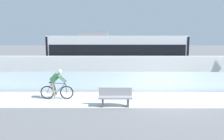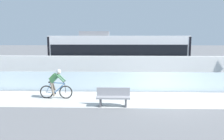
% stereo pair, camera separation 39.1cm
% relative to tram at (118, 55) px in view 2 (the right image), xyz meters
% --- Properties ---
extents(ground_plane, '(200.00, 200.00, 0.00)m').
position_rel_tram_xyz_m(ground_plane, '(2.60, -6.85, -1.89)').
color(ground_plane, slate).
extents(bike_path_deck, '(32.00, 3.20, 0.01)m').
position_rel_tram_xyz_m(bike_path_deck, '(2.60, -6.85, -1.89)').
color(bike_path_deck, beige).
rests_on(bike_path_deck, ground).
extents(glass_parapet, '(32.00, 0.05, 1.20)m').
position_rel_tram_xyz_m(glass_parapet, '(2.60, -5.00, -1.29)').
color(glass_parapet, silver).
rests_on(glass_parapet, ground).
extents(concrete_barrier_wall, '(32.00, 0.36, 2.04)m').
position_rel_tram_xyz_m(concrete_barrier_wall, '(2.60, -3.20, -0.87)').
color(concrete_barrier_wall, silver).
rests_on(concrete_barrier_wall, ground).
extents(tram_rail_near, '(32.00, 0.08, 0.01)m').
position_rel_tram_xyz_m(tram_rail_near, '(2.60, -0.72, -1.89)').
color(tram_rail_near, '#595654').
rests_on(tram_rail_near, ground).
extents(tram_rail_far, '(32.00, 0.08, 0.01)m').
position_rel_tram_xyz_m(tram_rail_far, '(2.60, 0.72, -1.89)').
color(tram_rail_far, '#595654').
rests_on(tram_rail_far, ground).
extents(tram, '(11.06, 2.54, 3.81)m').
position_rel_tram_xyz_m(tram, '(0.00, 0.00, 0.00)').
color(tram, silver).
rests_on(tram, ground).
extents(cyclist_on_bike, '(1.77, 0.58, 1.61)m').
position_rel_tram_xyz_m(cyclist_on_bike, '(-3.33, -6.85, -1.09)').
color(cyclist_on_bike, black).
rests_on(cyclist_on_bike, ground).
extents(bench, '(1.60, 0.45, 0.89)m').
position_rel_tram_xyz_m(bench, '(-0.20, -8.14, -1.41)').
color(bench, gray).
rests_on(bench, ground).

